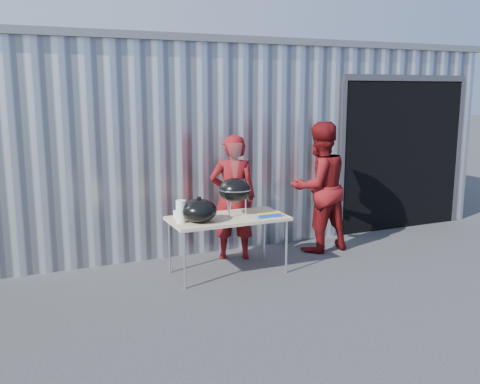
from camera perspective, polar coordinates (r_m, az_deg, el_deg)
name	(u,v)px	position (r m, az deg, el deg)	size (l,w,h in m)	color
ground	(277,288)	(6.57, 3.95, -10.15)	(80.00, 80.00, 0.00)	#2F2F31
building	(210,132)	(10.73, -3.21, 6.44)	(8.20, 6.20, 3.10)	silver
folding_table	(228,220)	(6.86, -1.32, -3.00)	(1.50, 0.75, 0.75)	tan
kettle_grill	(235,183)	(6.86, -0.55, 0.94)	(0.42, 0.42, 0.93)	black
grill_lid	(199,211)	(6.58, -4.37, -1.99)	(0.44, 0.44, 0.32)	black
paper_towels	(181,212)	(6.56, -6.32, -2.09)	(0.12, 0.12, 0.28)	white
white_tub	(183,214)	(6.81, -6.13, -2.40)	(0.20, 0.15, 0.10)	white
foil_box	(269,215)	(6.82, 3.16, -2.49)	(0.32, 0.05, 0.06)	#1C4BB6
person_cook	(233,197)	(7.44, -0.75, -0.58)	(0.64, 0.42, 1.76)	#630E10
person_bystander	(319,187)	(7.90, 8.44, 0.53)	(0.93, 0.72, 1.91)	#630E10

